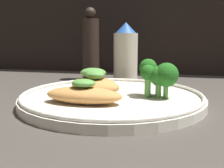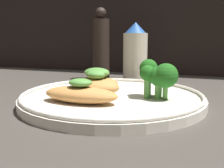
% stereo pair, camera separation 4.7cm
% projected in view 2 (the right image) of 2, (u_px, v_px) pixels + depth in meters
% --- Properties ---
extents(ground_plane, '(1.80, 1.80, 0.01)m').
position_uv_depth(ground_plane, '(112.00, 107.00, 0.48)').
color(ground_plane, '#3D3833').
extents(plate, '(0.31, 0.31, 0.02)m').
position_uv_depth(plate, '(112.00, 98.00, 0.47)').
color(plate, silver).
rests_on(plate, ground_plane).
extents(grilled_meat_front, '(0.12, 0.05, 0.04)m').
position_uv_depth(grilled_meat_front, '(81.00, 94.00, 0.42)').
color(grilled_meat_front, '#BC7F42').
rests_on(grilled_meat_front, plate).
extents(grilled_meat_middle, '(0.09, 0.06, 0.04)m').
position_uv_depth(grilled_meat_middle, '(96.00, 85.00, 0.48)').
color(grilled_meat_middle, '#BC7F42').
rests_on(grilled_meat_middle, plate).
extents(grilled_meat_back, '(0.08, 0.06, 0.04)m').
position_uv_depth(grilled_meat_back, '(97.00, 80.00, 0.54)').
color(grilled_meat_back, '#BC7F42').
rests_on(grilled_meat_back, plate).
extents(broccoli_bunch, '(0.07, 0.05, 0.06)m').
position_uv_depth(broccoli_bunch, '(158.00, 76.00, 0.45)').
color(broccoli_bunch, '#569942').
rests_on(broccoli_bunch, plate).
extents(sauce_bottle, '(0.06, 0.06, 0.14)m').
position_uv_depth(sauce_bottle, '(135.00, 53.00, 0.69)').
color(sauce_bottle, beige).
rests_on(sauce_bottle, ground_plane).
extents(pepper_grinder, '(0.04, 0.04, 0.18)m').
position_uv_depth(pepper_grinder, '(101.00, 47.00, 0.71)').
color(pepper_grinder, black).
rests_on(pepper_grinder, ground_plane).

